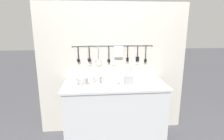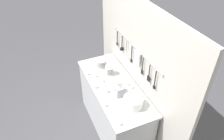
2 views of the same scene
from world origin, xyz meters
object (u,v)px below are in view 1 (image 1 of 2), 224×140
(cup_back_right, at_px, (123,86))
(cup_front_right, at_px, (89,90))
(plate_stack, at_px, (144,78))
(cup_front_left, at_px, (141,88))
(cutlery_caddy, at_px, (128,80))
(cup_edge_near, at_px, (113,89))
(bowl_stack_tall_left, at_px, (97,79))
(cup_beside_plates, at_px, (164,87))
(steel_mixing_bowl, at_px, (116,83))
(cup_centre, at_px, (123,79))
(cup_by_caddy, at_px, (119,79))
(bowl_stack_back_corner, at_px, (82,81))
(cup_back_left, at_px, (106,86))
(cup_edge_far, at_px, (129,80))
(cup_mid_row, at_px, (96,88))

(cup_back_right, distance_m, cup_front_right, 0.45)
(plate_stack, relative_size, cup_front_left, 5.42)
(cutlery_caddy, xyz_separation_m, cup_edge_near, (-0.23, -0.24, -0.05))
(bowl_stack_tall_left, height_order, cup_beside_plates, bowl_stack_tall_left)
(cup_edge_near, bearing_deg, cutlery_caddy, 45.70)
(steel_mixing_bowl, height_order, cup_centre, cup_centre)
(cutlery_caddy, relative_size, cup_edge_near, 6.54)
(cup_by_caddy, bearing_deg, steel_mixing_bowl, -112.76)
(plate_stack, distance_m, cup_by_caddy, 0.37)
(cup_by_caddy, bearing_deg, bowl_stack_back_corner, -162.22)
(steel_mixing_bowl, bearing_deg, cup_back_left, -136.11)
(cup_beside_plates, height_order, cup_by_caddy, same)
(bowl_stack_back_corner, xyz_separation_m, cup_by_caddy, (0.52, 0.17, -0.05))
(cup_front_right, xyz_separation_m, cup_centre, (0.50, 0.43, 0.00))
(cup_front_right, height_order, cup_edge_far, same)
(cup_beside_plates, bearing_deg, steel_mixing_bowl, 159.97)
(cup_beside_plates, bearing_deg, cup_front_right, -177.44)
(cup_front_right, bearing_deg, cup_mid_row, 42.91)
(cup_centre, bearing_deg, cup_back_left, -132.08)
(plate_stack, xyz_separation_m, cup_edge_far, (-0.20, 0.06, -0.04))
(cup_back_left, bearing_deg, steel_mixing_bowl, 43.89)
(steel_mixing_bowl, height_order, cup_front_left, cup_front_left)
(cup_front_right, xyz_separation_m, cup_front_left, (0.65, 0.00, 0.00))
(cutlery_caddy, distance_m, cup_front_left, 0.27)
(steel_mixing_bowl, relative_size, cup_mid_row, 2.80)
(plate_stack, relative_size, cup_centre, 5.42)
(cup_centre, bearing_deg, cup_edge_near, -114.09)
(cup_back_left, distance_m, cup_beside_plates, 0.75)
(cup_edge_near, xyz_separation_m, cup_mid_row, (-0.22, 0.08, 0.00))
(plate_stack, height_order, cup_edge_far, plate_stack)
(cutlery_caddy, height_order, cup_back_right, cutlery_caddy)
(steel_mixing_bowl, relative_size, cup_centre, 2.80)
(cup_back_right, height_order, cup_front_right, same)
(cup_centre, bearing_deg, cup_front_right, -138.90)
(cup_edge_near, bearing_deg, cup_by_caddy, 73.73)
(cup_back_right, height_order, cup_beside_plates, same)
(plate_stack, xyz_separation_m, cutlery_caddy, (-0.24, -0.06, 0.00))
(cutlery_caddy, bearing_deg, cup_front_left, -65.20)
(cup_front_right, distance_m, cup_front_left, 0.65)
(cup_by_caddy, bearing_deg, plate_stack, -17.11)
(bowl_stack_tall_left, relative_size, cup_front_left, 3.09)
(steel_mixing_bowl, bearing_deg, bowl_stack_tall_left, 175.26)
(steel_mixing_bowl, distance_m, cup_by_caddy, 0.16)
(cutlery_caddy, height_order, cup_front_left, cutlery_caddy)
(cup_back_left, distance_m, cup_edge_near, 0.15)
(cup_front_right, distance_m, cup_back_left, 0.26)
(cup_mid_row, bearing_deg, cup_by_caddy, 44.50)
(bowl_stack_tall_left, bearing_deg, cutlery_caddy, -5.91)
(cup_mid_row, height_order, cup_by_caddy, same)
(plate_stack, xyz_separation_m, cup_edge_near, (-0.47, -0.30, -0.04))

